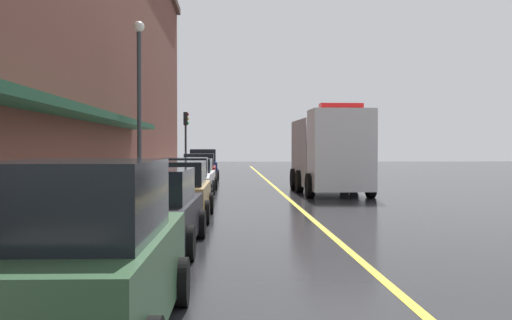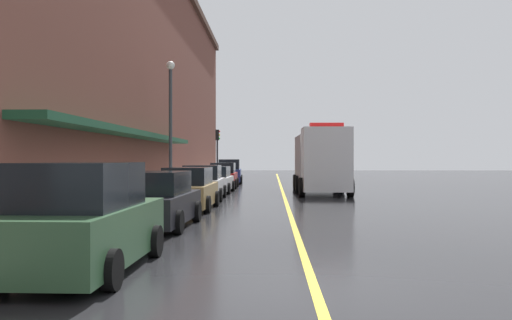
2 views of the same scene
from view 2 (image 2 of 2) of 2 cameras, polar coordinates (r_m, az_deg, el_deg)
name	(u,v)px [view 2 (image 2 of 2)]	position (r m, az deg, el deg)	size (l,w,h in m)	color
ground_plane	(282,190)	(33.41, 2.81, -3.25)	(112.00, 112.00, 0.00)	#232326
sidewalk_left	(183,189)	(33.86, -7.76, -3.08)	(2.40, 70.00, 0.15)	#9E9B93
lane_center_stripe	(282,190)	(33.41, 2.81, -3.25)	(0.16, 70.00, 0.01)	gold
brick_building_left	(55,63)	(35.45, -20.69, 9.62)	(14.29, 64.00, 15.63)	brown
parked_car_0	(85,221)	(9.93, -17.77, -6.24)	(2.07, 4.53, 1.93)	#2D5133
parked_car_1	(158,201)	(15.74, -10.44, -4.33)	(2.09, 4.59, 1.62)	black
parked_car_2	(189,190)	(20.97, -7.17, -3.17)	(2.06, 4.44, 1.65)	#A5844C
parked_car_3	(203,183)	(25.99, -5.68, -2.51)	(2.10, 4.24, 1.67)	silver
parked_car_4	(215,180)	(31.11, -4.44, -2.16)	(2.13, 4.63, 1.54)	silver
parked_car_5	(223,176)	(36.41, -3.50, -1.72)	(2.00, 4.40, 1.70)	maroon
parked_car_6	(230,172)	(42.50, -2.84, -1.32)	(2.13, 4.57, 1.92)	navy
box_truck	(321,162)	(30.47, 6.91, -0.17)	(2.90, 7.61, 3.82)	silver
parking_meter_0	(141,184)	(19.66, -12.14, -2.56)	(0.14, 0.18, 1.33)	#4C4C51
parking_meter_1	(146,183)	(20.42, -11.62, -2.46)	(0.14, 0.18, 1.33)	#4C4C51
parking_meter_2	(122,188)	(17.23, -14.15, -2.95)	(0.14, 0.18, 1.33)	#4C4C51
street_lamp_left	(171,113)	(28.39, -9.11, 5.03)	(0.44, 0.44, 6.94)	#33383D
traffic_light_near	(217,145)	(45.75, -4.14, 1.62)	(0.38, 0.36, 4.30)	#232326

